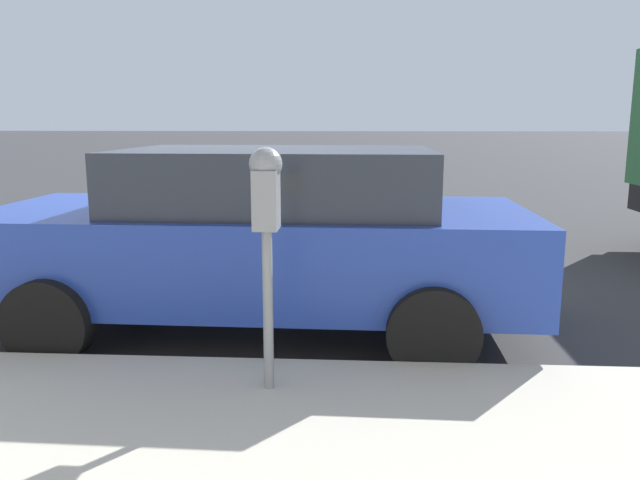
{
  "coord_description": "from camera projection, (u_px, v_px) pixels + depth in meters",
  "views": [
    {
      "loc": [
        -6.16,
        -1.27,
        1.72
      ],
      "look_at": [
        -2.19,
        -1.02,
        0.97
      ],
      "focal_mm": 35.0,
      "sensor_mm": 36.0,
      "label": 1
    }
  ],
  "objects": [
    {
      "name": "ground_plane",
      "position": [
        234.0,
        291.0,
        6.44
      ],
      "size": [
        220.0,
        220.0,
        0.0
      ],
      "primitive_type": "plane",
      "color": "#333335"
    },
    {
      "name": "parking_meter",
      "position": [
        266.0,
        207.0,
        3.55
      ],
      "size": [
        0.21,
        0.19,
        1.44
      ],
      "color": "gray",
      "rests_on": "sidewalk"
    },
    {
      "name": "car_blue",
      "position": [
        263.0,
        235.0,
        5.14
      ],
      "size": [
        2.12,
        4.4,
        1.51
      ],
      "rotation": [
        0.0,
        0.0,
        -0.02
      ],
      "color": "navy",
      "rests_on": "ground_plane"
    }
  ]
}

